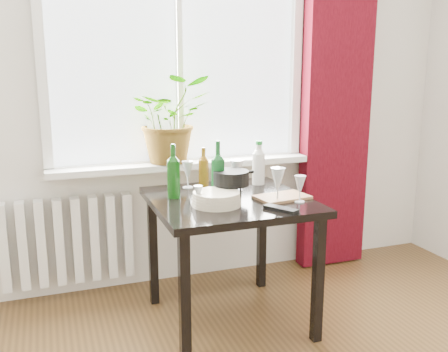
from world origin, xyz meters
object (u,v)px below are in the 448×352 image
object	(u,v)px
plate_stack	(216,199)
fondue_pot	(231,184)
wine_bottle_left	(173,171)
potted_plant	(170,119)
cleaning_bottle	(259,163)
wineglass_back_left	(188,174)
wineglass_far_right	(300,189)
wine_bottle_right	(218,169)
table	(229,214)
wineglass_front_right	(278,184)
cutting_board	(282,197)
tv_remote	(281,209)
radiator	(68,241)
bottle_amber	(204,168)
wineglass_front_left	(198,196)
wineglass_back_center	(237,175)

from	to	relation	value
plate_stack	fondue_pot	xyz separation A→B (m)	(0.13, 0.12, 0.04)
wine_bottle_left	potted_plant	bearing A→B (deg)	77.37
cleaning_bottle	wineglass_back_left	size ratio (longest dim) A/B	1.62
wineglass_far_right	wine_bottle_right	bearing A→B (deg)	145.80
potted_plant	plate_stack	world-z (taller)	potted_plant
table	plate_stack	size ratio (longest dim) A/B	3.23
cleaning_bottle	wineglass_back_left	bearing A→B (deg)	173.05
wine_bottle_right	wineglass_front_right	world-z (taller)	wine_bottle_right
wineglass_far_right	cutting_board	bearing A→B (deg)	118.09
wineglass_far_right	tv_remote	xyz separation A→B (m)	(-0.17, -0.12, -0.07)
radiator	potted_plant	bearing A→B (deg)	-2.48
radiator	plate_stack	distance (m)	1.12
bottle_amber	cleaning_bottle	size ratio (longest dim) A/B	0.92
table	cutting_board	distance (m)	0.31
radiator	cleaning_bottle	bearing A→B (deg)	-18.48
table	wineglass_front_left	xyz separation A→B (m)	(-0.21, -0.11, 0.15)
potted_plant	cleaning_bottle	world-z (taller)	potted_plant
table	wineglass_front_left	world-z (taller)	wineglass_front_left
radiator	wineglass_front_left	size ratio (longest dim) A/B	7.02
cutting_board	radiator	bearing A→B (deg)	146.63
potted_plant	cutting_board	world-z (taller)	potted_plant
potted_plant	cutting_board	bearing A→B (deg)	-57.68
wineglass_front_right	tv_remote	bearing A→B (deg)	-110.41
bottle_amber	cleaning_bottle	world-z (taller)	cleaning_bottle
bottle_amber	cutting_board	distance (m)	0.51
radiator	wineglass_back_left	world-z (taller)	wineglass_back_left
fondue_pot	wineglass_far_right	bearing A→B (deg)	-17.67
wineglass_front_left	wine_bottle_right	bearing A→B (deg)	44.29
wine_bottle_right	wineglass_front_left	size ratio (longest dim) A/B	2.82
radiator	fondue_pot	xyz separation A→B (m)	(0.86, -0.63, 0.44)
radiator	table	distance (m)	1.09
wine_bottle_left	wineglass_front_right	xyz separation A→B (m)	(0.51, -0.27, -0.06)
bottle_amber	plate_stack	size ratio (longest dim) A/B	0.95
potted_plant	plate_stack	bearing A→B (deg)	-85.01
tv_remote	table	bearing A→B (deg)	86.50
radiator	wineglass_front_left	world-z (taller)	wineglass_front_left
radiator	wineglass_far_right	world-z (taller)	wineglass_far_right
potted_plant	wineglass_far_right	size ratio (longest dim) A/B	3.74
fondue_pot	wine_bottle_left	bearing A→B (deg)	175.12
table	fondue_pot	distance (m)	0.17
wineglass_back_left	table	bearing A→B (deg)	-63.31
bottle_amber	cutting_board	bearing A→B (deg)	-48.00
radiator	table	bearing A→B (deg)	-36.54
potted_plant	cleaning_bottle	xyz separation A→B (m)	(0.46, -0.35, -0.25)
table	potted_plant	size ratio (longest dim) A/B	1.52
wine_bottle_left	cleaning_bottle	size ratio (longest dim) A/B	1.12
potted_plant	wineglass_back_left	bearing A→B (deg)	-85.12
radiator	wineglass_back_left	distance (m)	0.89
wineglass_back_center	cleaning_bottle	bearing A→B (deg)	30.36
wine_bottle_right	wineglass_front_left	bearing A→B (deg)	-135.71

